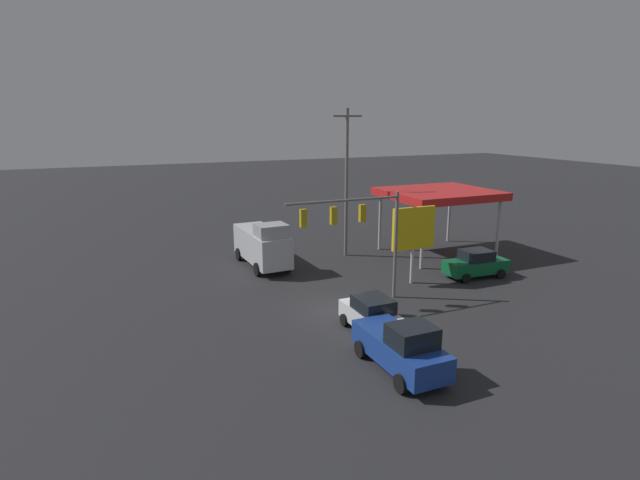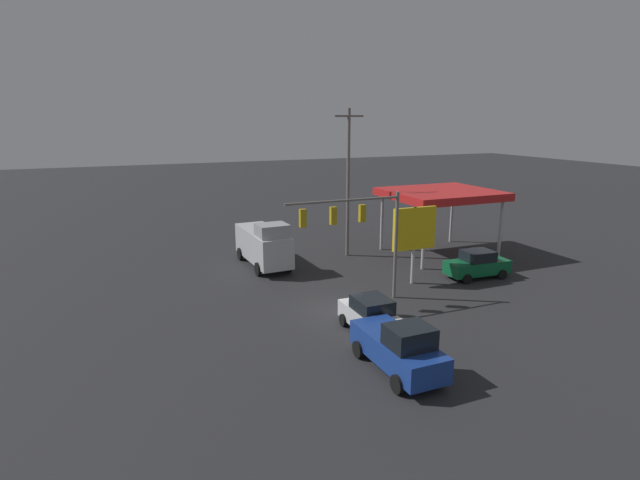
{
  "view_description": "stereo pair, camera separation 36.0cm",
  "coord_description": "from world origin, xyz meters",
  "px_view_note": "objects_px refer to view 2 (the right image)",
  "views": [
    {
      "loc": [
        11.57,
        24.43,
        10.81
      ],
      "look_at": [
        0.0,
        -2.0,
        3.72
      ],
      "focal_mm": 28.0,
      "sensor_mm": 36.0,
      "label": 1
    },
    {
      "loc": [
        11.24,
        24.57,
        10.81
      ],
      "look_at": [
        0.0,
        -2.0,
        3.72
      ],
      "focal_mm": 28.0,
      "sensor_mm": 36.0,
      "label": 2
    }
  ],
  "objects_px": {
    "traffic_signal_assembly": "(356,224)",
    "sedan_far": "(477,264)",
    "sedan_waiting": "(372,316)",
    "pickup_parked": "(399,348)",
    "price_sign": "(414,231)",
    "utility_pole": "(348,180)",
    "delivery_truck": "(264,244)"
  },
  "relations": [
    {
      "from": "pickup_parked",
      "to": "utility_pole",
      "type": "bearing_deg",
      "value": 160.37
    },
    {
      "from": "sedan_far",
      "to": "sedan_waiting",
      "type": "height_order",
      "value": "same"
    },
    {
      "from": "sedan_far",
      "to": "sedan_waiting",
      "type": "bearing_deg",
      "value": 28.45
    },
    {
      "from": "delivery_truck",
      "to": "pickup_parked",
      "type": "bearing_deg",
      "value": 0.35
    },
    {
      "from": "traffic_signal_assembly",
      "to": "sedan_waiting",
      "type": "height_order",
      "value": "traffic_signal_assembly"
    },
    {
      "from": "pickup_parked",
      "to": "sedan_far",
      "type": "height_order",
      "value": "pickup_parked"
    },
    {
      "from": "price_sign",
      "to": "pickup_parked",
      "type": "distance_m",
      "value": 12.53
    },
    {
      "from": "pickup_parked",
      "to": "price_sign",
      "type": "bearing_deg",
      "value": 143.69
    },
    {
      "from": "sedan_far",
      "to": "sedan_waiting",
      "type": "relative_size",
      "value": 1.02
    },
    {
      "from": "price_sign",
      "to": "utility_pole",
      "type": "bearing_deg",
      "value": -83.07
    },
    {
      "from": "delivery_truck",
      "to": "utility_pole",
      "type": "bearing_deg",
      "value": 90.19
    },
    {
      "from": "price_sign",
      "to": "delivery_truck",
      "type": "relative_size",
      "value": 0.75
    },
    {
      "from": "traffic_signal_assembly",
      "to": "sedan_far",
      "type": "xyz_separation_m",
      "value": [
        -10.02,
        -1.16,
        -3.94
      ]
    },
    {
      "from": "sedan_waiting",
      "to": "price_sign",
      "type": "bearing_deg",
      "value": 133.64
    },
    {
      "from": "sedan_far",
      "to": "delivery_truck",
      "type": "bearing_deg",
      "value": -30.17
    },
    {
      "from": "pickup_parked",
      "to": "sedan_waiting",
      "type": "relative_size",
      "value": 1.18
    },
    {
      "from": "traffic_signal_assembly",
      "to": "price_sign",
      "type": "relative_size",
      "value": 1.38
    },
    {
      "from": "utility_pole",
      "to": "sedan_waiting",
      "type": "bearing_deg",
      "value": 68.82
    },
    {
      "from": "traffic_signal_assembly",
      "to": "utility_pole",
      "type": "distance_m",
      "value": 10.77
    },
    {
      "from": "price_sign",
      "to": "sedan_waiting",
      "type": "relative_size",
      "value": 1.17
    },
    {
      "from": "utility_pole",
      "to": "sedan_far",
      "type": "xyz_separation_m",
      "value": [
        -5.76,
        8.67,
        -5.1
      ]
    },
    {
      "from": "utility_pole",
      "to": "price_sign",
      "type": "distance_m",
      "value": 8.38
    },
    {
      "from": "pickup_parked",
      "to": "delivery_truck",
      "type": "relative_size",
      "value": 0.76
    },
    {
      "from": "delivery_truck",
      "to": "sedan_far",
      "type": "relative_size",
      "value": 1.53
    },
    {
      "from": "utility_pole",
      "to": "sedan_waiting",
      "type": "relative_size",
      "value": 2.61
    },
    {
      "from": "pickup_parked",
      "to": "delivery_truck",
      "type": "bearing_deg",
      "value": -177.88
    },
    {
      "from": "traffic_signal_assembly",
      "to": "sedan_far",
      "type": "relative_size",
      "value": 1.59
    },
    {
      "from": "sedan_far",
      "to": "utility_pole",
      "type": "bearing_deg",
      "value": -53.35
    },
    {
      "from": "delivery_truck",
      "to": "sedan_waiting",
      "type": "relative_size",
      "value": 1.56
    },
    {
      "from": "utility_pole",
      "to": "price_sign",
      "type": "height_order",
      "value": "utility_pole"
    },
    {
      "from": "traffic_signal_assembly",
      "to": "price_sign",
      "type": "height_order",
      "value": "traffic_signal_assembly"
    },
    {
      "from": "sedan_far",
      "to": "sedan_waiting",
      "type": "distance_m",
      "value": 12.38
    }
  ]
}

